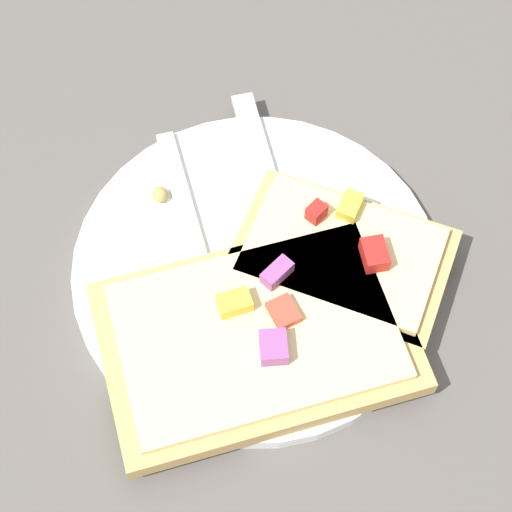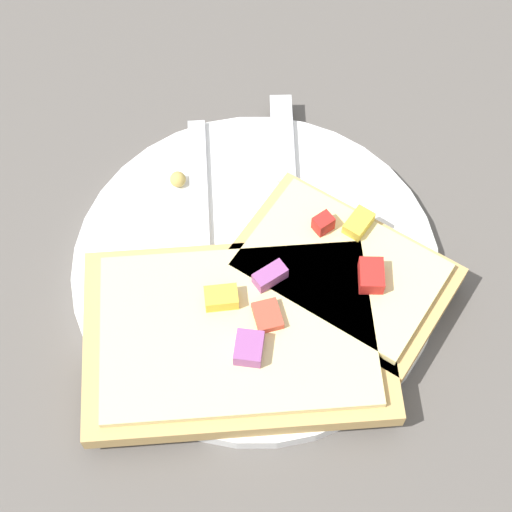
# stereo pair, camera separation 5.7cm
# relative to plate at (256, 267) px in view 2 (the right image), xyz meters

# --- Properties ---
(ground_plane) EXTENTS (4.00, 4.00, 0.00)m
(ground_plane) POSITION_rel_plate_xyz_m (0.00, 0.00, -0.01)
(ground_plane) COLOR #56514C
(plate) EXTENTS (0.25, 0.25, 0.01)m
(plate) POSITION_rel_plate_xyz_m (0.00, 0.00, 0.00)
(plate) COLOR white
(plate) RESTS_ON ground
(fork) EXTENTS (0.18, 0.16, 0.01)m
(fork) POSITION_rel_plate_xyz_m (-0.03, 0.02, 0.01)
(fork) COLOR silver
(fork) RESTS_ON plate
(knife) EXTENTS (0.17, 0.15, 0.01)m
(knife) POSITION_rel_plate_xyz_m (0.06, 0.02, 0.01)
(knife) COLOR silver
(knife) RESTS_ON plate
(pizza_slice_main) EXTENTS (0.23, 0.23, 0.03)m
(pizza_slice_main) POSITION_rel_plate_xyz_m (-0.05, -0.03, 0.02)
(pizza_slice_main) COLOR tan
(pizza_slice_main) RESTS_ON plate
(pizza_slice_corner) EXTENTS (0.11, 0.15, 0.03)m
(pizza_slice_corner) POSITION_rel_plate_xyz_m (0.03, -0.05, 0.02)
(pizza_slice_corner) COLOR tan
(pizza_slice_corner) RESTS_ON plate
(crumb_scatter) EXTENTS (0.03, 0.13, 0.01)m
(crumb_scatter) POSITION_rel_plate_xyz_m (0.01, 0.04, 0.01)
(crumb_scatter) COLOR tan
(crumb_scatter) RESTS_ON plate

